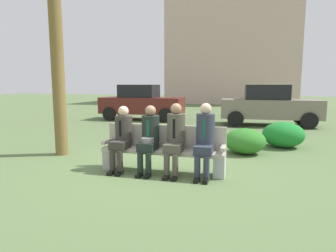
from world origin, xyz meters
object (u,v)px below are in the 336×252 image
at_px(seated_man_rightmost, 205,136).
at_px(building_backdrop, 232,47).
at_px(seated_man_centerright, 175,135).
at_px(shrub_mid_lawn, 245,141).
at_px(park_bench, 163,149).
at_px(parked_car_far, 269,105).
at_px(parked_car_near, 142,102).
at_px(seated_man_leftmost, 122,135).
at_px(shrub_near_bench, 148,132).
at_px(seated_man_centerleft, 149,136).
at_px(shrub_far_lawn, 283,135).

distance_m(seated_man_rightmost, building_backdrop, 24.08).
bearing_deg(building_backdrop, seated_man_centerright, -89.24).
relative_size(shrub_mid_lawn, building_backdrop, 0.09).
distance_m(park_bench, parked_car_far, 7.76).
xyz_separation_m(seated_man_centerright, parked_car_near, (-3.63, 7.97, 0.09)).
relative_size(seated_man_leftmost, shrub_mid_lawn, 1.27).
relative_size(shrub_near_bench, shrub_mid_lawn, 0.85).
xyz_separation_m(seated_man_leftmost, seated_man_centerright, (1.08, 0.01, 0.04)).
xyz_separation_m(seated_man_centerleft, shrub_far_lawn, (2.77, 3.12, -0.38)).
bearing_deg(seated_man_leftmost, parked_car_near, 107.74).
bearing_deg(park_bench, shrub_far_lawn, 49.76).
bearing_deg(shrub_mid_lawn, shrub_near_bench, 161.26).
bearing_deg(seated_man_rightmost, shrub_mid_lawn, 71.16).
height_order(shrub_mid_lawn, shrub_far_lawn, shrub_far_lawn).
xyz_separation_m(seated_man_leftmost, shrub_far_lawn, (3.34, 3.11, -0.37)).
xyz_separation_m(shrub_mid_lawn, shrub_far_lawn, (1.00, 1.05, 0.03)).
xyz_separation_m(seated_man_centerleft, seated_man_rightmost, (1.07, 0.01, 0.03)).
height_order(park_bench, seated_man_leftmost, seated_man_leftmost).
height_order(seated_man_leftmost, shrub_far_lawn, seated_man_leftmost).
relative_size(seated_man_centerleft, shrub_mid_lawn, 1.29).
distance_m(park_bench, shrub_far_lawn, 3.90).
distance_m(seated_man_leftmost, seated_man_rightmost, 1.64).
bearing_deg(shrub_near_bench, building_backdrop, 86.45).
height_order(seated_man_centerright, shrub_far_lawn, seated_man_centerright).
height_order(seated_man_rightmost, parked_car_far, parked_car_far).
bearing_deg(seated_man_rightmost, parked_car_far, 78.10).
distance_m(shrub_far_lawn, parked_car_near, 7.65).
relative_size(seated_man_centerright, parked_car_near, 0.34).
distance_m(seated_man_leftmost, shrub_far_lawn, 4.58).
height_order(seated_man_rightmost, parked_car_near, parked_car_near).
xyz_separation_m(seated_man_leftmost, shrub_mid_lawn, (2.34, 2.07, -0.40)).
bearing_deg(shrub_near_bench, shrub_far_lawn, 1.17).
height_order(shrub_mid_lawn, building_backdrop, building_backdrop).
bearing_deg(seated_man_centerleft, seated_man_centerright, 1.18).
bearing_deg(shrub_near_bench, parked_car_far, 50.14).
height_order(seated_man_leftmost, shrub_mid_lawn, seated_man_leftmost).
relative_size(seated_man_rightmost, parked_car_near, 0.35).
distance_m(seated_man_rightmost, shrub_mid_lawn, 2.22).
relative_size(park_bench, seated_man_rightmost, 1.77).
relative_size(seated_man_centerleft, parked_car_far, 0.33).
bearing_deg(shrub_near_bench, park_bench, -65.40).
bearing_deg(parked_car_far, shrub_mid_lawn, -99.17).
height_order(parked_car_near, building_backdrop, building_backdrop).
height_order(seated_man_leftmost, seated_man_centerleft, seated_man_centerleft).
bearing_deg(shrub_near_bench, shrub_mid_lawn, -18.74).
bearing_deg(parked_car_far, shrub_near_bench, -129.86).
bearing_deg(parked_car_near, building_backdrop, 78.06).
distance_m(shrub_far_lawn, parked_car_far, 4.42).
bearing_deg(seated_man_rightmost, building_backdrop, 92.11).
height_order(shrub_near_bench, parked_car_far, parked_car_far).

